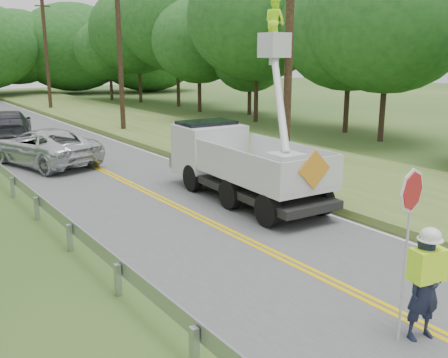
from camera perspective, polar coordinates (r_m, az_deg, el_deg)
ground at (r=10.58m, az=19.70°, el=-14.53°), size 140.00×140.00×0.00m
road at (r=21.25m, az=-12.51°, el=0.42°), size 7.20×96.00×0.03m
guardrail at (r=20.86m, az=-23.78°, el=0.82°), size 0.18×48.00×0.77m
utility_poles at (r=25.59m, az=-5.21°, el=14.85°), size 1.60×43.30×10.00m
tall_grass_verge at (r=24.73m, az=2.80°, el=2.99°), size 7.00×96.00×0.30m
treeline_right at (r=39.64m, az=0.80°, el=16.56°), size 11.39×51.14×12.40m
flagger at (r=9.51m, az=21.80°, el=-10.54°), size 1.19×0.60×3.11m
bucket_truck at (r=17.81m, az=1.18°, el=3.20°), size 3.76×7.06×6.78m
suv_silver at (r=23.95m, az=-19.69°, el=3.46°), size 4.16×6.34×1.62m
suv_darkgrey at (r=30.68m, az=-23.29°, el=5.48°), size 3.95×6.57×1.78m
yard_sign at (r=19.65m, az=11.10°, el=1.16°), size 0.55×0.22×0.83m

